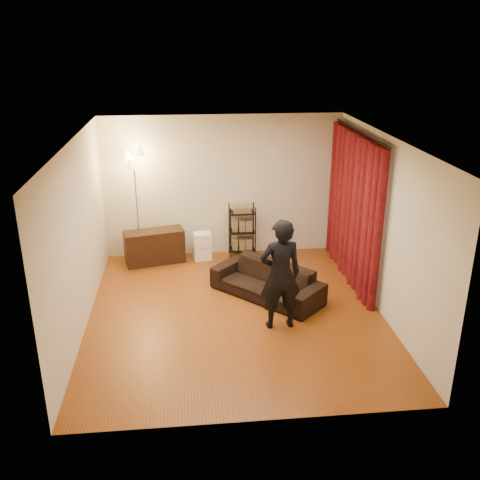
{
  "coord_description": "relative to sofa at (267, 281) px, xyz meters",
  "views": [
    {
      "loc": [
        -0.69,
        -7.32,
        4.07
      ],
      "look_at": [
        0.1,
        0.3,
        1.1
      ],
      "focal_mm": 40.0,
      "sensor_mm": 36.0,
      "label": 1
    }
  ],
  "objects": [
    {
      "name": "wall_left",
      "position": [
        -2.82,
        -0.51,
        1.08
      ],
      "size": [
        0.0,
        5.0,
        5.0
      ],
      "primitive_type": "plane",
      "rotation": [
        1.57,
        0.0,
        1.57
      ],
      "color": "beige",
      "rests_on": "ground"
    },
    {
      "name": "wire_shelf",
      "position": [
        -0.22,
        1.77,
        0.24
      ],
      "size": [
        0.55,
        0.47,
        1.03
      ],
      "primitive_type": null,
      "rotation": [
        0.0,
        0.0,
        -0.34
      ],
      "color": "black",
      "rests_on": "ground"
    },
    {
      "name": "storage_boxes",
      "position": [
        -1.0,
        1.66,
        -0.0
      ],
      "size": [
        0.36,
        0.3,
        0.55
      ],
      "primitive_type": null,
      "rotation": [
        0.0,
        0.0,
        0.13
      ],
      "color": "white",
      "rests_on": "ground"
    },
    {
      "name": "sofa",
      "position": [
        0.0,
        0.0,
        0.0
      ],
      "size": [
        1.84,
        1.86,
        0.55
      ],
      "primitive_type": "imported",
      "rotation": [
        0.0,
        0.0,
        -0.79
      ],
      "color": "black",
      "rests_on": "ground"
    },
    {
      "name": "media_cabinet",
      "position": [
        -1.89,
        1.61,
        0.04
      ],
      "size": [
        1.16,
        0.65,
        0.64
      ],
      "primitive_type": "cube",
      "rotation": [
        0.0,
        0.0,
        0.23
      ],
      "color": "#321D0F",
      "rests_on": "ground"
    },
    {
      "name": "wall_right",
      "position": [
        1.68,
        -0.51,
        1.08
      ],
      "size": [
        0.0,
        5.0,
        5.0
      ],
      "primitive_type": "plane",
      "rotation": [
        1.57,
        0.0,
        -1.57
      ],
      "color": "beige",
      "rests_on": "ground"
    },
    {
      "name": "curtain",
      "position": [
        1.56,
        0.62,
        1.0
      ],
      "size": [
        0.22,
        2.65,
        2.55
      ],
      "primitive_type": null,
      "color": "maroon",
      "rests_on": "ground"
    },
    {
      "name": "wall_back",
      "position": [
        -0.57,
        1.99,
        1.08
      ],
      "size": [
        5.0,
        0.0,
        5.0
      ],
      "primitive_type": "plane",
      "rotation": [
        1.57,
        0.0,
        0.0
      ],
      "color": "beige",
      "rests_on": "ground"
    },
    {
      "name": "floor_lamp",
      "position": [
        -2.17,
        1.61,
        0.81
      ],
      "size": [
        0.49,
        0.49,
        2.17
      ],
      "primitive_type": null,
      "rotation": [
        0.0,
        0.0,
        0.32
      ],
      "color": "silver",
      "rests_on": "ground"
    },
    {
      "name": "ceiling",
      "position": [
        -0.57,
        -0.51,
        2.43
      ],
      "size": [
        5.0,
        5.0,
        0.0
      ],
      "primitive_type": "plane",
      "rotation": [
        3.14,
        0.0,
        0.0
      ],
      "color": "white",
      "rests_on": "ground"
    },
    {
      "name": "person",
      "position": [
        0.04,
        -0.96,
        0.56
      ],
      "size": [
        0.64,
        0.45,
        1.67
      ],
      "primitive_type": "imported",
      "rotation": [
        0.0,
        0.0,
        3.23
      ],
      "color": "black",
      "rests_on": "ground"
    },
    {
      "name": "floor",
      "position": [
        -0.57,
        -0.51,
        -0.27
      ],
      "size": [
        5.0,
        5.0,
        0.0
      ],
      "primitive_type": "plane",
      "color": "#8D4213",
      "rests_on": "ground"
    },
    {
      "name": "curtain_rod",
      "position": [
        1.58,
        0.62,
        2.31
      ],
      "size": [
        0.04,
        2.65,
        0.04
      ],
      "primitive_type": "cylinder",
      "rotation": [
        1.57,
        0.0,
        0.0
      ],
      "color": "black",
      "rests_on": "wall_right"
    },
    {
      "name": "wall_front",
      "position": [
        -0.57,
        -3.01,
        1.08
      ],
      "size": [
        5.0,
        0.0,
        5.0
      ],
      "primitive_type": "plane",
      "rotation": [
        -1.57,
        0.0,
        0.0
      ],
      "color": "beige",
      "rests_on": "ground"
    }
  ]
}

